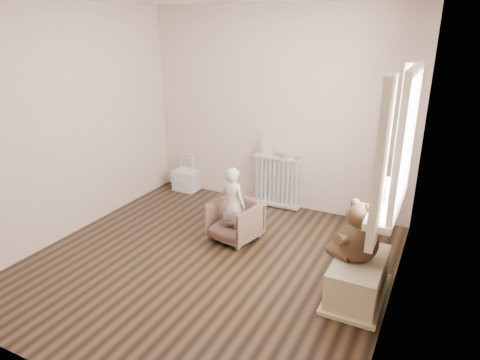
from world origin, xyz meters
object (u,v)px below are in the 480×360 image
at_px(toy_bench, 358,277).
at_px(plush_cat, 389,189).
at_px(armchair, 235,220).
at_px(teddy_bear, 360,231).
at_px(radiator, 276,180).
at_px(toy_vanity, 186,173).
at_px(child, 233,204).

relative_size(toy_bench, plush_cat, 2.80).
bearing_deg(armchair, teddy_bear, -5.71).
bearing_deg(radiator, armchair, -93.33).
relative_size(radiator, armchair, 1.36).
relative_size(radiator, toy_bench, 0.87).
relative_size(toy_vanity, plush_cat, 1.92).
distance_m(toy_vanity, teddy_bear, 3.27).
height_order(radiator, armchair, radiator).
bearing_deg(teddy_bear, child, -175.21).
xyz_separation_m(armchair, toy_bench, (1.50, -0.48, -0.04)).
bearing_deg(teddy_bear, plush_cat, 79.11).
height_order(toy_vanity, child, child).
bearing_deg(child, teddy_bear, 176.04).
bearing_deg(toy_bench, child, 163.90).
relative_size(radiator, child, 0.81).
distance_m(child, plush_cat, 1.74).
height_order(radiator, plush_cat, plush_cat).
xyz_separation_m(toy_vanity, toy_bench, (2.88, -1.54, -0.08)).
xyz_separation_m(radiator, toy_bench, (1.44, -1.57, -0.19)).
bearing_deg(teddy_bear, radiator, 153.49).
distance_m(radiator, toy_vanity, 1.44).
xyz_separation_m(toy_bench, plush_cat, (0.14, 0.24, 0.80)).
bearing_deg(toy_bench, plush_cat, 60.00).
height_order(toy_vanity, plush_cat, plush_cat).
distance_m(child, toy_bench, 1.59).
bearing_deg(plush_cat, child, 177.97).
xyz_separation_m(toy_vanity, armchair, (1.37, -1.05, -0.04)).
height_order(toy_vanity, toy_bench, toy_vanity).
xyz_separation_m(radiator, toy_vanity, (-1.44, -0.03, -0.11)).
xyz_separation_m(child, plush_cat, (1.64, -0.19, 0.55)).
bearing_deg(armchair, toy_vanity, 155.47).
bearing_deg(radiator, toy_bench, -47.44).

